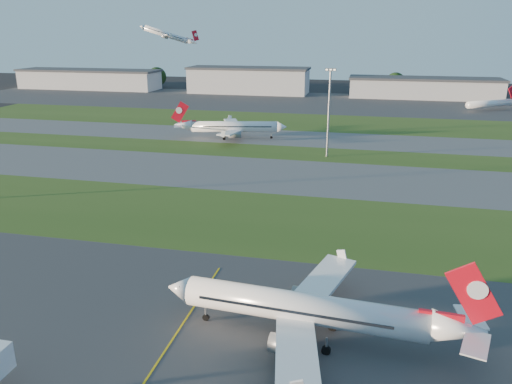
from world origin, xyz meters
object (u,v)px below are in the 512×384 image
(airliner_taxiing, at_px, (234,127))
(mini_jet_near, at_px, (490,103))
(airliner_parked, at_px, (305,309))
(light_mast_centre, at_px, (329,107))

(airliner_taxiing, distance_m, mini_jet_near, 133.61)
(airliner_parked, relative_size, mini_jet_near, 1.49)
(airliner_parked, xyz_separation_m, airliner_taxiing, (-39.88, 112.49, 0.03))
(mini_jet_near, bearing_deg, light_mast_centre, -156.27)
(light_mast_centre, bearing_deg, mini_jet_near, 58.16)
(mini_jet_near, xyz_separation_m, light_mast_centre, (-66.37, -106.87, 11.53))
(airliner_parked, height_order, airliner_taxiing, airliner_taxiing)
(light_mast_centre, bearing_deg, airliner_taxiing, 151.09)
(airliner_taxiing, height_order, light_mast_centre, light_mast_centre)
(airliner_parked, bearing_deg, light_mast_centre, 97.53)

